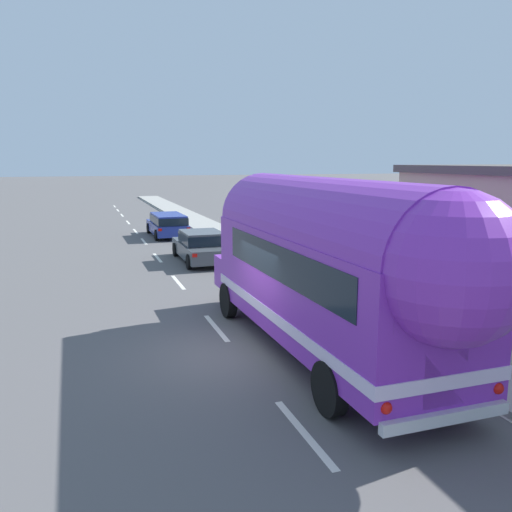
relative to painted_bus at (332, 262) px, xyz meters
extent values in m
plane|color=#565454|center=(-1.82, 1.27, -2.30)|extent=(300.00, 300.00, 0.00)
cube|color=silver|center=(-1.82, -2.70, -2.30)|extent=(0.14, 2.40, 0.01)
cube|color=silver|center=(-1.82, 3.24, -2.30)|extent=(0.14, 2.40, 0.01)
cube|color=silver|center=(-1.82, 8.99, -2.30)|extent=(0.14, 2.40, 0.01)
cube|color=silver|center=(-1.82, 14.32, -2.30)|extent=(0.14, 2.40, 0.01)
cube|color=silver|center=(-1.82, 19.69, -2.30)|extent=(0.14, 2.40, 0.01)
cube|color=silver|center=(-1.82, 24.24, -2.30)|extent=(0.14, 2.40, 0.01)
cube|color=silver|center=(-1.82, 29.45, -2.30)|extent=(0.14, 2.40, 0.01)
cube|color=silver|center=(-1.82, 34.85, -2.30)|extent=(0.14, 2.40, 0.01)
cube|color=silver|center=(-1.82, 39.54, -2.30)|extent=(0.14, 2.40, 0.01)
cube|color=silver|center=(-1.82, 44.05, -2.30)|extent=(0.14, 2.40, 0.01)
cube|color=silver|center=(1.79, 13.27, -2.30)|extent=(0.12, 80.00, 0.01)
cube|color=#9E9B93|center=(2.97, 11.27, -2.23)|extent=(2.35, 90.00, 0.15)
cube|color=purple|center=(0.00, 0.35, -0.55)|extent=(2.61, 8.42, 2.30)
cylinder|color=purple|center=(0.00, 0.35, 0.60)|extent=(2.56, 8.32, 2.45)
sphere|color=purple|center=(0.05, -3.79, 0.60)|extent=(2.40, 2.40, 2.40)
cube|color=purple|center=(-0.07, 5.19, -1.23)|extent=(2.28, 1.33, 0.95)
cube|color=silver|center=(0.00, 0.35, -1.20)|extent=(2.65, 8.46, 0.24)
cube|color=black|center=(0.00, 0.05, 0.05)|extent=(2.62, 6.62, 0.76)
cube|color=black|center=(0.05, -3.80, 0.10)|extent=(2.00, 0.11, 0.84)
cube|color=silver|center=(0.05, -3.81, -1.15)|extent=(0.80, 0.07, 0.90)
cube|color=silver|center=(0.05, -3.90, -1.75)|extent=(2.34, 0.17, 0.20)
sphere|color=red|center=(-1.00, -3.84, -1.45)|extent=(0.20, 0.20, 0.20)
sphere|color=red|center=(1.10, -3.81, -1.45)|extent=(0.20, 0.20, 0.20)
cube|color=black|center=(-0.06, 4.59, 0.10)|extent=(2.14, 0.13, 0.96)
cube|color=silver|center=(-0.08, 5.88, -1.35)|extent=(0.90, 0.11, 0.56)
cylinder|color=black|center=(-1.22, 4.13, -1.80)|extent=(0.27, 1.00, 1.00)
cylinder|color=black|center=(1.12, 4.16, -1.80)|extent=(0.27, 1.00, 1.00)
cylinder|color=black|center=(-1.14, -2.26, -1.80)|extent=(0.27, 1.00, 1.00)
cylinder|color=black|center=(1.20, -2.23, -1.80)|extent=(0.27, 1.00, 1.00)
cube|color=#474C51|center=(-0.04, 12.86, -1.78)|extent=(1.88, 4.65, 0.60)
cube|color=#474C51|center=(-0.04, 12.74, -1.21)|extent=(1.67, 2.30, 0.55)
cube|color=black|center=(-0.04, 12.74, -1.24)|extent=(1.73, 2.34, 0.43)
cube|color=red|center=(-0.85, 10.52, -1.60)|extent=(0.20, 0.04, 0.14)
cube|color=red|center=(0.78, 10.53, -1.60)|extent=(0.20, 0.04, 0.14)
cylinder|color=black|center=(-0.94, 14.48, -1.98)|extent=(0.20, 0.64, 0.64)
cylinder|color=black|center=(0.85, 14.49, -1.98)|extent=(0.20, 0.64, 0.64)
cylinder|color=black|center=(-0.93, 11.23, -1.98)|extent=(0.20, 0.64, 0.64)
cylinder|color=black|center=(0.86, 11.24, -1.98)|extent=(0.20, 0.64, 0.64)
cube|color=navy|center=(-0.22, 21.38, -1.78)|extent=(1.90, 4.70, 0.60)
cube|color=navy|center=(-0.21, 20.91, -1.21)|extent=(1.68, 3.44, 0.55)
cube|color=black|center=(-0.21, 20.91, -1.24)|extent=(1.74, 3.48, 0.43)
cube|color=red|center=(-0.99, 19.03, -1.60)|extent=(0.20, 0.04, 0.14)
cube|color=red|center=(0.61, 19.05, -1.60)|extent=(0.20, 0.04, 0.14)
cylinder|color=black|center=(-1.12, 23.01, -1.98)|extent=(0.21, 0.64, 0.64)
cylinder|color=black|center=(0.64, 23.03, -1.98)|extent=(0.21, 0.64, 0.64)
cylinder|color=black|center=(-1.08, 19.74, -1.98)|extent=(0.21, 0.64, 0.64)
cylinder|color=black|center=(0.68, 19.76, -1.98)|extent=(0.21, 0.64, 0.64)
camera|label=1|loc=(-5.17, -10.21, 2.18)|focal=37.18mm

